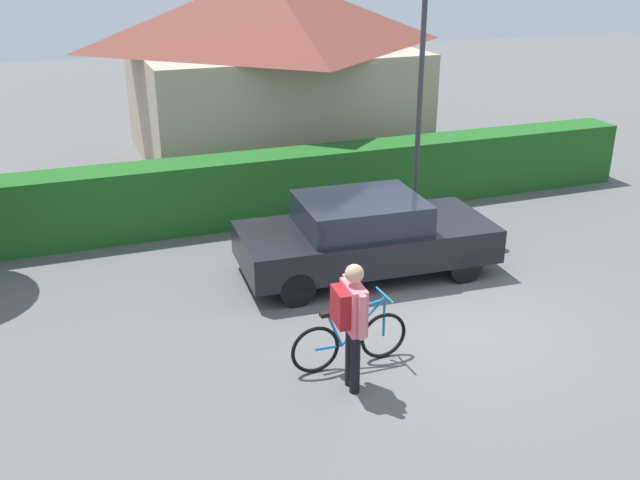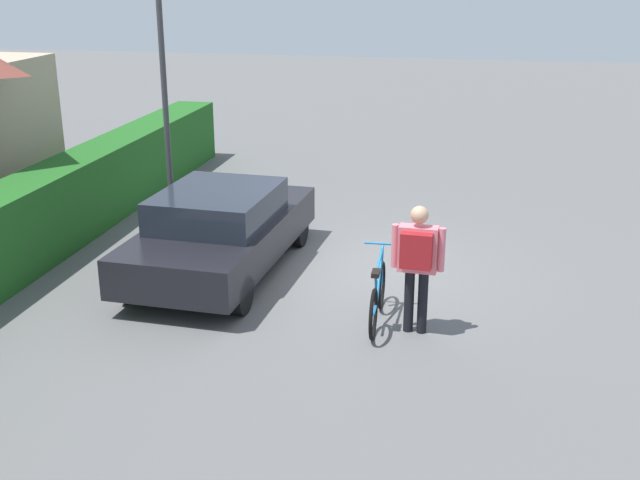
{
  "view_description": "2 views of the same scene",
  "coord_description": "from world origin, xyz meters",
  "px_view_note": "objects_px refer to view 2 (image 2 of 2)",
  "views": [
    {
      "loc": [
        -5.12,
        -8.27,
        5.24
      ],
      "look_at": [
        -1.67,
        1.0,
        1.19
      ],
      "focal_mm": 40.55,
      "sensor_mm": 36.0,
      "label": 1
    },
    {
      "loc": [
        -11.56,
        -1.78,
        4.6
      ],
      "look_at": [
        -1.34,
        0.32,
        0.95
      ],
      "focal_mm": 44.53,
      "sensor_mm": 36.0,
      "label": 2
    }
  ],
  "objects_px": {
    "bicycle": "(378,296)",
    "parked_car_near": "(221,229)",
    "person_rider": "(417,257)",
    "street_lamp": "(163,63)"
  },
  "relations": [
    {
      "from": "bicycle",
      "to": "street_lamp",
      "type": "xyz_separation_m",
      "value": [
        3.08,
        4.14,
        2.63
      ]
    },
    {
      "from": "bicycle",
      "to": "person_rider",
      "type": "bearing_deg",
      "value": -112.71
    },
    {
      "from": "parked_car_near",
      "to": "person_rider",
      "type": "bearing_deg",
      "value": -116.49
    },
    {
      "from": "person_rider",
      "to": "street_lamp",
      "type": "relative_size",
      "value": 0.37
    },
    {
      "from": "bicycle",
      "to": "parked_car_near",
      "type": "bearing_deg",
      "value": 62.79
    },
    {
      "from": "bicycle",
      "to": "street_lamp",
      "type": "relative_size",
      "value": 0.35
    },
    {
      "from": "parked_car_near",
      "to": "bicycle",
      "type": "bearing_deg",
      "value": -117.21
    },
    {
      "from": "person_rider",
      "to": "street_lamp",
      "type": "bearing_deg",
      "value": 54.7
    },
    {
      "from": "person_rider",
      "to": "street_lamp",
      "type": "distance_m",
      "value": 6.04
    },
    {
      "from": "bicycle",
      "to": "person_rider",
      "type": "height_order",
      "value": "person_rider"
    }
  ]
}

